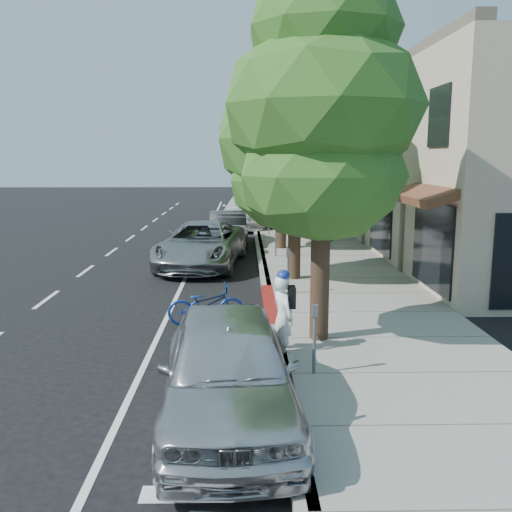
{
  "coord_description": "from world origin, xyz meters",
  "views": [
    {
      "loc": [
        -0.69,
        -13.58,
        3.96
      ],
      "look_at": [
        -0.36,
        1.23,
        1.35
      ],
      "focal_mm": 40.0,
      "sensor_mm": 36.0,
      "label": 1
    }
  ],
  "objects_px": {
    "street_tree_1": "(295,143)",
    "street_tree_3": "(274,131)",
    "cyclist": "(283,317)",
    "pedestrian": "(325,221)",
    "street_tree_4": "(269,138)",
    "bicycle": "(206,304)",
    "street_tree_5": "(265,153)",
    "silver_suv": "(202,245)",
    "dark_sedan": "(228,229)",
    "white_pickup": "(247,211)",
    "street_tree_0": "(323,113)",
    "dark_suv_far": "(246,204)",
    "street_tree_2": "(282,146)",
    "near_car_a": "(228,368)"
  },
  "relations": [
    {
      "from": "pedestrian",
      "to": "street_tree_3",
      "type": "bearing_deg",
      "value": -106.7
    },
    {
      "from": "street_tree_1",
      "to": "silver_suv",
      "type": "bearing_deg",
      "value": 139.07
    },
    {
      "from": "dark_sedan",
      "to": "cyclist",
      "type": "bearing_deg",
      "value": -86.82
    },
    {
      "from": "street_tree_4",
      "to": "pedestrian",
      "type": "bearing_deg",
      "value": -78.79
    },
    {
      "from": "street_tree_4",
      "to": "dark_sedan",
      "type": "xyz_separation_m",
      "value": [
        -2.28,
        -10.36,
        -4.25
      ]
    },
    {
      "from": "street_tree_0",
      "to": "cyclist",
      "type": "distance_m",
      "value": 4.13
    },
    {
      "from": "silver_suv",
      "to": "street_tree_2",
      "type": "bearing_deg",
      "value": 53.94
    },
    {
      "from": "street_tree_5",
      "to": "dark_suv_far",
      "type": "xyz_separation_m",
      "value": [
        -1.4,
        -4.76,
        -3.3
      ]
    },
    {
      "from": "street_tree_0",
      "to": "silver_suv",
      "type": "height_order",
      "value": "street_tree_0"
    },
    {
      "from": "street_tree_4",
      "to": "silver_suv",
      "type": "bearing_deg",
      "value": -101.45
    },
    {
      "from": "near_car_a",
      "to": "white_pickup",
      "type": "bearing_deg",
      "value": 85.87
    },
    {
      "from": "cyclist",
      "to": "pedestrian",
      "type": "height_order",
      "value": "pedestrian"
    },
    {
      "from": "street_tree_3",
      "to": "silver_suv",
      "type": "xyz_separation_m",
      "value": [
        -3.1,
        -9.31,
        -4.39
      ]
    },
    {
      "from": "street_tree_3",
      "to": "street_tree_5",
      "type": "xyz_separation_m",
      "value": [
        0.0,
        12.0,
        -1.03
      ]
    },
    {
      "from": "dark_suv_far",
      "to": "street_tree_0",
      "type": "bearing_deg",
      "value": -84.63
    },
    {
      "from": "street_tree_5",
      "to": "silver_suv",
      "type": "bearing_deg",
      "value": -98.28
    },
    {
      "from": "street_tree_3",
      "to": "pedestrian",
      "type": "xyz_separation_m",
      "value": [
        2.04,
        -4.3,
        -4.11
      ]
    },
    {
      "from": "street_tree_4",
      "to": "dark_suv_far",
      "type": "distance_m",
      "value": 4.54
    },
    {
      "from": "street_tree_3",
      "to": "street_tree_4",
      "type": "distance_m",
      "value": 6.0
    },
    {
      "from": "bicycle",
      "to": "white_pickup",
      "type": "distance_m",
      "value": 18.73
    },
    {
      "from": "street_tree_1",
      "to": "street_tree_4",
      "type": "distance_m",
      "value": 18.01
    },
    {
      "from": "street_tree_4",
      "to": "cyclist",
      "type": "bearing_deg",
      "value": -91.89
    },
    {
      "from": "street_tree_0",
      "to": "street_tree_5",
      "type": "height_order",
      "value": "street_tree_0"
    },
    {
      "from": "street_tree_4",
      "to": "silver_suv",
      "type": "height_order",
      "value": "street_tree_4"
    },
    {
      "from": "street_tree_1",
      "to": "street_tree_3",
      "type": "height_order",
      "value": "street_tree_3"
    },
    {
      "from": "street_tree_1",
      "to": "street_tree_5",
      "type": "xyz_separation_m",
      "value": [
        0.0,
        24.0,
        -0.18
      ]
    },
    {
      "from": "street_tree_1",
      "to": "silver_suv",
      "type": "height_order",
      "value": "street_tree_1"
    },
    {
      "from": "street_tree_0",
      "to": "white_pickup",
      "type": "distance_m",
      "value": 20.7
    },
    {
      "from": "street_tree_3",
      "to": "cyclist",
      "type": "distance_m",
      "value": 19.26
    },
    {
      "from": "street_tree_3",
      "to": "dark_sedan",
      "type": "distance_m",
      "value": 6.63
    },
    {
      "from": "street_tree_2",
      "to": "near_car_a",
      "type": "relative_size",
      "value": 1.43
    },
    {
      "from": "street_tree_4",
      "to": "white_pickup",
      "type": "bearing_deg",
      "value": -110.61
    },
    {
      "from": "street_tree_0",
      "to": "dark_sedan",
      "type": "relative_size",
      "value": 1.66
    },
    {
      "from": "street_tree_1",
      "to": "dark_sedan",
      "type": "height_order",
      "value": "street_tree_1"
    },
    {
      "from": "street_tree_0",
      "to": "bicycle",
      "type": "height_order",
      "value": "street_tree_0"
    },
    {
      "from": "street_tree_1",
      "to": "pedestrian",
      "type": "bearing_deg",
      "value": 75.15
    },
    {
      "from": "dark_suv_far",
      "to": "pedestrian",
      "type": "bearing_deg",
      "value": -71.19
    },
    {
      "from": "white_pickup",
      "to": "pedestrian",
      "type": "relative_size",
      "value": 3.35
    },
    {
      "from": "silver_suv",
      "to": "dark_sedan",
      "type": "xyz_separation_m",
      "value": [
        0.82,
        4.95,
        -0.05
      ]
    },
    {
      "from": "dark_sedan",
      "to": "pedestrian",
      "type": "bearing_deg",
      "value": -1.77
    },
    {
      "from": "street_tree_4",
      "to": "bicycle",
      "type": "height_order",
      "value": "street_tree_4"
    },
    {
      "from": "cyclist",
      "to": "bicycle",
      "type": "distance_m",
      "value": 2.89
    },
    {
      "from": "street_tree_0",
      "to": "dark_suv_far",
      "type": "bearing_deg",
      "value": 93.17
    },
    {
      "from": "bicycle",
      "to": "dark_suv_far",
      "type": "distance_m",
      "value": 23.68
    },
    {
      "from": "street_tree_3",
      "to": "dark_suv_far",
      "type": "height_order",
      "value": "street_tree_3"
    },
    {
      "from": "silver_suv",
      "to": "dark_sedan",
      "type": "bearing_deg",
      "value": 87.66
    },
    {
      "from": "street_tree_4",
      "to": "dark_sedan",
      "type": "height_order",
      "value": "street_tree_4"
    },
    {
      "from": "street_tree_5",
      "to": "white_pickup",
      "type": "height_order",
      "value": "street_tree_5"
    },
    {
      "from": "street_tree_1",
      "to": "street_tree_3",
      "type": "relative_size",
      "value": 0.84
    },
    {
      "from": "bicycle",
      "to": "dark_suv_far",
      "type": "bearing_deg",
      "value": -11.97
    }
  ]
}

